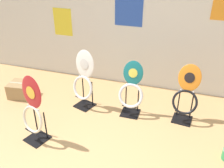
% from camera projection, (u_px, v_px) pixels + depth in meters
% --- Properties ---
extents(wall_back, '(8.00, 0.07, 2.60)m').
position_uv_depth(wall_back, '(145.00, 15.00, 4.12)').
color(wall_back, silver).
rests_on(wall_back, ground_plane).
extents(toilet_seat_display_orange_sun, '(0.38, 0.37, 0.86)m').
position_uv_depth(toilet_seat_display_orange_sun, '(186.00, 94.00, 3.60)').
color(toilet_seat_display_orange_sun, black).
rests_on(toilet_seat_display_orange_sun, ground_plane).
extents(toilet_seat_display_teal_sax, '(0.38, 0.29, 0.85)m').
position_uv_depth(toilet_seat_display_teal_sax, '(131.00, 91.00, 3.74)').
color(toilet_seat_display_teal_sax, black).
rests_on(toilet_seat_display_teal_sax, ground_plane).
extents(toilet_seat_display_white_plain, '(0.42, 0.35, 0.95)m').
position_uv_depth(toilet_seat_display_white_plain, '(84.00, 80.00, 3.89)').
color(toilet_seat_display_white_plain, black).
rests_on(toilet_seat_display_white_plain, ground_plane).
extents(toilet_seat_display_crimson_swirl, '(0.40, 0.35, 0.95)m').
position_uv_depth(toilet_seat_display_crimson_swirl, '(33.00, 110.00, 3.18)').
color(toilet_seat_display_crimson_swirl, black).
rests_on(toilet_seat_display_crimson_swirl, ground_plane).
extents(storage_box, '(0.38, 0.38, 0.26)m').
position_uv_depth(storage_box, '(20.00, 89.00, 4.32)').
color(storage_box, '#A37F51').
rests_on(storage_box, ground_plane).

